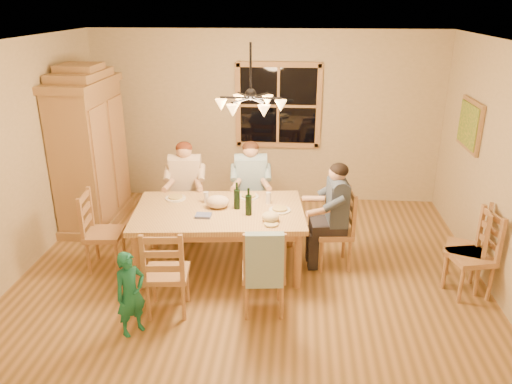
# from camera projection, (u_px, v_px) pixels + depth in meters

# --- Properties ---
(floor) EXTENTS (5.50, 5.50, 0.00)m
(floor) POSITION_uv_depth(u_px,v_px,m) (251.00, 273.00, 6.07)
(floor) COLOR brown
(floor) RESTS_ON ground
(ceiling) EXTENTS (5.50, 5.00, 0.02)m
(ceiling) POSITION_uv_depth(u_px,v_px,m) (251.00, 42.00, 5.09)
(ceiling) COLOR white
(ceiling) RESTS_ON wall_back
(wall_back) EXTENTS (5.50, 0.02, 2.70)m
(wall_back) POSITION_uv_depth(u_px,v_px,m) (265.00, 118.00, 7.90)
(wall_back) COLOR tan
(wall_back) RESTS_ON floor
(wall_left) EXTENTS (0.02, 5.00, 2.70)m
(wall_left) POSITION_uv_depth(u_px,v_px,m) (16.00, 161.00, 5.79)
(wall_left) COLOR tan
(wall_left) RESTS_ON floor
(wall_right) EXTENTS (0.02, 5.00, 2.70)m
(wall_right) POSITION_uv_depth(u_px,v_px,m) (505.00, 174.00, 5.37)
(wall_right) COLOR tan
(wall_right) RESTS_ON floor
(window) EXTENTS (1.30, 0.06, 1.30)m
(window) POSITION_uv_depth(u_px,v_px,m) (278.00, 106.00, 7.78)
(window) COLOR black
(window) RESTS_ON wall_back
(painting) EXTENTS (0.06, 0.78, 0.64)m
(painting) POSITION_uv_depth(u_px,v_px,m) (470.00, 125.00, 6.40)
(painting) COLOR #9A6A43
(painting) RESTS_ON wall_right
(chandelier) EXTENTS (0.77, 0.68, 0.71)m
(chandelier) POSITION_uv_depth(u_px,v_px,m) (251.00, 103.00, 5.32)
(chandelier) COLOR black
(chandelier) RESTS_ON ceiling
(armoire) EXTENTS (0.66, 1.40, 2.30)m
(armoire) POSITION_uv_depth(u_px,v_px,m) (91.00, 153.00, 7.10)
(armoire) COLOR #9A6A43
(armoire) RESTS_ON floor
(dining_table) EXTENTS (2.13, 1.43, 0.76)m
(dining_table) POSITION_uv_depth(u_px,v_px,m) (219.00, 217.00, 5.99)
(dining_table) COLOR #A57249
(dining_table) RESTS_ON floor
(chair_far_left) EXTENTS (0.48, 0.46, 0.99)m
(chair_far_left) POSITION_uv_depth(u_px,v_px,m) (187.00, 213.00, 7.00)
(chair_far_left) COLOR #A07746
(chair_far_left) RESTS_ON floor
(chair_far_right) EXTENTS (0.48, 0.46, 0.99)m
(chair_far_right) POSITION_uv_depth(u_px,v_px,m) (251.00, 213.00, 7.02)
(chair_far_right) COLOR #A07746
(chair_far_right) RESTS_ON floor
(chair_near_left) EXTENTS (0.48, 0.46, 0.99)m
(chair_near_left) POSITION_uv_depth(u_px,v_px,m) (168.00, 286.00, 5.23)
(chair_near_left) COLOR #A07746
(chair_near_left) RESTS_ON floor
(chair_near_right) EXTENTS (0.48, 0.46, 0.99)m
(chair_near_right) POSITION_uv_depth(u_px,v_px,m) (264.00, 285.00, 5.25)
(chair_near_right) COLOR #A07746
(chair_near_right) RESTS_ON floor
(chair_end_left) EXTENTS (0.46, 0.48, 0.99)m
(chair_end_left) POSITION_uv_depth(u_px,v_px,m) (106.00, 245.00, 6.10)
(chair_end_left) COLOR #A07746
(chair_end_left) RESTS_ON floor
(chair_end_right) EXTENTS (0.46, 0.48, 0.99)m
(chair_end_right) POSITION_uv_depth(u_px,v_px,m) (333.00, 243.00, 6.15)
(chair_end_right) COLOR #A07746
(chair_end_right) RESTS_ON floor
(adult_woman) EXTENTS (0.42, 0.46, 0.87)m
(adult_woman) POSITION_uv_depth(u_px,v_px,m) (185.00, 177.00, 6.80)
(adult_woman) COLOR beige
(adult_woman) RESTS_ON floor
(adult_plaid_man) EXTENTS (0.42, 0.46, 0.87)m
(adult_plaid_man) POSITION_uv_depth(u_px,v_px,m) (251.00, 177.00, 6.82)
(adult_plaid_man) COLOR teal
(adult_plaid_man) RESTS_ON floor
(adult_slate_man) EXTENTS (0.46, 0.42, 0.87)m
(adult_slate_man) POSITION_uv_depth(u_px,v_px,m) (336.00, 203.00, 5.95)
(adult_slate_man) COLOR #3C4860
(adult_slate_man) RESTS_ON floor
(towel) EXTENTS (0.39, 0.14, 0.58)m
(towel) POSITION_uv_depth(u_px,v_px,m) (264.00, 260.00, 4.93)
(towel) COLOR #93BAC7
(towel) RESTS_ON chair_near_right
(wine_bottle_a) EXTENTS (0.08, 0.08, 0.33)m
(wine_bottle_a) POSITION_uv_depth(u_px,v_px,m) (237.00, 196.00, 5.93)
(wine_bottle_a) COLOR black
(wine_bottle_a) RESTS_ON dining_table
(wine_bottle_b) EXTENTS (0.08, 0.08, 0.33)m
(wine_bottle_b) POSITION_uv_depth(u_px,v_px,m) (249.00, 202.00, 5.76)
(wine_bottle_b) COLOR black
(wine_bottle_b) RESTS_ON dining_table
(plate_woman) EXTENTS (0.26, 0.26, 0.02)m
(plate_woman) POSITION_uv_depth(u_px,v_px,m) (176.00, 198.00, 6.27)
(plate_woman) COLOR white
(plate_woman) RESTS_ON dining_table
(plate_plaid) EXTENTS (0.26, 0.26, 0.02)m
(plate_plaid) POSITION_uv_depth(u_px,v_px,m) (249.00, 197.00, 6.32)
(plate_plaid) COLOR white
(plate_plaid) RESTS_ON dining_table
(plate_slate) EXTENTS (0.26, 0.26, 0.02)m
(plate_slate) POSITION_uv_depth(u_px,v_px,m) (280.00, 210.00, 5.92)
(plate_slate) COLOR white
(plate_slate) RESTS_ON dining_table
(wine_glass_a) EXTENTS (0.06, 0.06, 0.14)m
(wine_glass_a) POSITION_uv_depth(u_px,v_px,m) (206.00, 197.00, 6.14)
(wine_glass_a) COLOR silver
(wine_glass_a) RESTS_ON dining_table
(wine_glass_b) EXTENTS (0.06, 0.06, 0.14)m
(wine_glass_b) POSITION_uv_depth(u_px,v_px,m) (268.00, 198.00, 6.13)
(wine_glass_b) COLOR silver
(wine_glass_b) RESTS_ON dining_table
(cap) EXTENTS (0.20, 0.20, 0.11)m
(cap) POSITION_uv_depth(u_px,v_px,m) (271.00, 217.00, 5.63)
(cap) COLOR #CEBE89
(cap) RESTS_ON dining_table
(napkin) EXTENTS (0.19, 0.16, 0.03)m
(napkin) POSITION_uv_depth(u_px,v_px,m) (203.00, 216.00, 5.76)
(napkin) COLOR #55619B
(napkin) RESTS_ON dining_table
(cloth_bundle) EXTENTS (0.28, 0.22, 0.15)m
(cloth_bundle) POSITION_uv_depth(u_px,v_px,m) (218.00, 202.00, 5.99)
(cloth_bundle) COLOR #C9B092
(cloth_bundle) RESTS_ON dining_table
(child) EXTENTS (0.37, 0.38, 0.88)m
(child) POSITION_uv_depth(u_px,v_px,m) (130.00, 294.00, 4.84)
(child) COLOR #197157
(child) RESTS_ON floor
(chair_spare_front) EXTENTS (0.51, 0.52, 0.99)m
(chair_spare_front) POSITION_uv_depth(u_px,v_px,m) (468.00, 269.00, 5.55)
(chair_spare_front) COLOR #A07746
(chair_spare_front) RESTS_ON floor
(chair_spare_back) EXTENTS (0.55, 0.56, 0.99)m
(chair_spare_back) POSITION_uv_depth(u_px,v_px,m) (463.00, 261.00, 5.72)
(chair_spare_back) COLOR #A07746
(chair_spare_back) RESTS_ON floor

